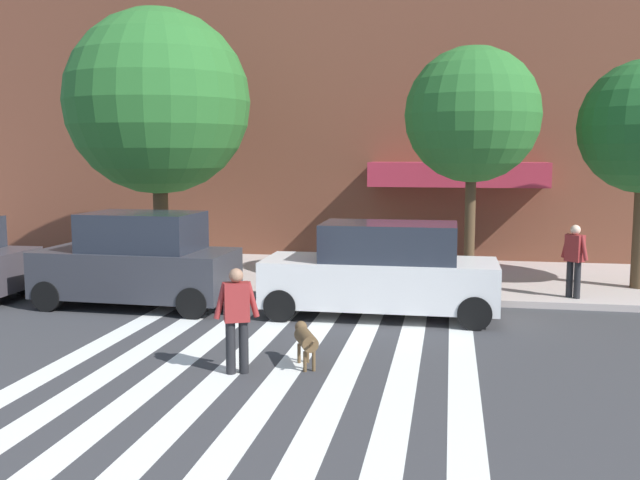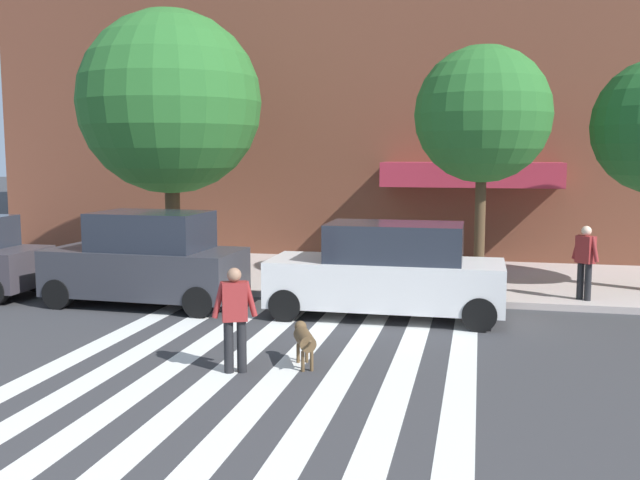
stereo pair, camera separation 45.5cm
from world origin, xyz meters
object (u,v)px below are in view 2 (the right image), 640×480
at_px(parked_car_third_in_line, 388,272).
at_px(street_tree_nearest, 170,103).
at_px(pedestrian_dog_walker, 235,314).
at_px(dog_on_leash, 304,339).
at_px(parked_car_behind_first, 147,261).
at_px(pedestrian_bystander, 585,258).
at_px(street_tree_middle, 483,115).

height_order(parked_car_third_in_line, street_tree_nearest, street_tree_nearest).
height_order(pedestrian_dog_walker, dog_on_leash, pedestrian_dog_walker).
xyz_separation_m(parked_car_behind_first, pedestrian_bystander, (9.46, 1.97, 0.08)).
distance_m(street_tree_middle, pedestrian_dog_walker, 8.61).
bearing_deg(street_tree_nearest, street_tree_middle, -1.95).
bearing_deg(parked_car_third_in_line, street_tree_nearest, 153.22).
bearing_deg(street_tree_nearest, pedestrian_bystander, -6.24).
bearing_deg(street_tree_middle, pedestrian_dog_walker, -117.22).
bearing_deg(parked_car_third_in_line, pedestrian_bystander, 25.65).
xyz_separation_m(dog_on_leash, pedestrian_bystander, (4.96, 5.66, 0.63)).
xyz_separation_m(pedestrian_dog_walker, pedestrian_bystander, (5.91, 6.22, 0.15)).
bearing_deg(street_tree_nearest, parked_car_behind_first, -76.33).
bearing_deg(dog_on_leash, parked_car_behind_first, 140.65).
bearing_deg(pedestrian_bystander, street_tree_middle, 159.62).
bearing_deg(dog_on_leash, pedestrian_bystander, 48.77).
distance_m(street_tree_nearest, dog_on_leash, 9.55).
height_order(dog_on_leash, pedestrian_bystander, pedestrian_bystander).
xyz_separation_m(street_tree_nearest, pedestrian_dog_walker, (4.29, -7.34, -3.73)).
relative_size(street_tree_nearest, pedestrian_bystander, 4.20).
distance_m(pedestrian_dog_walker, dog_on_leash, 1.21).
relative_size(pedestrian_dog_walker, pedestrian_bystander, 1.00).
xyz_separation_m(street_tree_middle, pedestrian_dog_walker, (-3.64, -7.07, -3.32)).
bearing_deg(pedestrian_bystander, street_tree_nearest, 173.76).
bearing_deg(pedestrian_bystander, pedestrian_dog_walker, -133.54).
height_order(parked_car_third_in_line, pedestrian_dog_walker, parked_car_third_in_line).
relative_size(street_tree_middle, pedestrian_dog_walker, 3.48).
bearing_deg(street_tree_middle, street_tree_nearest, 178.05).
height_order(parked_car_behind_first, pedestrian_bystander, parked_car_behind_first).
bearing_deg(parked_car_third_in_line, street_tree_middle, 57.09).
height_order(street_tree_nearest, pedestrian_bystander, street_tree_nearest).
relative_size(parked_car_behind_first, dog_on_leash, 4.24).
relative_size(parked_car_behind_first, street_tree_middle, 0.76).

